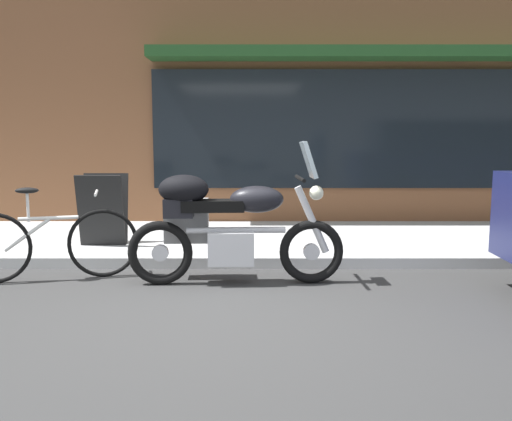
# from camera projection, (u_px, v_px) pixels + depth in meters

# --- Properties ---
(ground_plane) EXTENTS (80.00, 80.00, 0.00)m
(ground_plane) POSITION_uv_depth(u_px,v_px,m) (216.00, 309.00, 4.52)
(ground_plane) COLOR #343434
(touring_motorcycle) EXTENTS (2.11, 0.63, 1.39)m
(touring_motorcycle) POSITION_uv_depth(u_px,v_px,m) (222.00, 223.00, 5.24)
(touring_motorcycle) COLOR black
(touring_motorcycle) RESTS_ON ground_plane
(parked_bicycle) EXTENTS (1.69, 0.59, 0.94)m
(parked_bicycle) POSITION_uv_depth(u_px,v_px,m) (48.00, 243.00, 5.38)
(parked_bicycle) COLOR black
(parked_bicycle) RESTS_ON ground_plane
(sandwich_board_sign) EXTENTS (0.55, 0.40, 0.86)m
(sandwich_board_sign) POSITION_uv_depth(u_px,v_px,m) (102.00, 209.00, 6.56)
(sandwich_board_sign) COLOR black
(sandwich_board_sign) RESTS_ON sidewalk_curb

